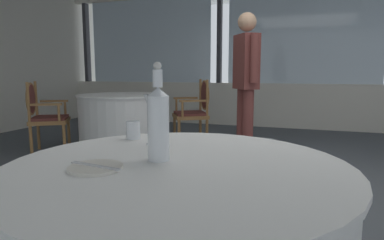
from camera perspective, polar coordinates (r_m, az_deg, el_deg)
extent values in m
plane|color=#4C5156|center=(2.97, 15.78, -13.15)|extent=(13.21, 13.21, 0.00)
cube|color=silver|center=(6.61, 17.89, 2.28)|extent=(10.01, 0.12, 0.85)
cube|color=silver|center=(7.39, -7.41, 13.27)|extent=(2.76, 0.02, 1.74)
cube|color=#333338|center=(8.19, -17.60, 12.47)|extent=(0.08, 0.14, 1.74)
cube|color=silver|center=(6.63, 18.41, 13.51)|extent=(2.76, 0.02, 1.74)
cube|color=#333338|center=(6.82, 4.74, 13.73)|extent=(0.08, 0.14, 1.74)
cylinder|color=white|center=(1.14, -2.46, -7.95)|extent=(1.17, 1.17, 0.02)
cylinder|color=silver|center=(1.12, -16.21, -7.84)|extent=(0.17, 0.17, 0.01)
cube|color=silver|center=(1.12, -16.23, -7.58)|extent=(0.20, 0.05, 0.00)
cylinder|color=white|center=(1.16, -5.80, -1.45)|extent=(0.08, 0.08, 0.23)
cone|color=white|center=(1.15, -5.89, 4.87)|extent=(0.08, 0.08, 0.03)
cylinder|color=white|center=(1.15, -5.93, 7.12)|extent=(0.03, 0.03, 0.06)
sphere|color=silver|center=(1.15, -5.96, 9.22)|extent=(0.03, 0.03, 0.03)
cylinder|color=white|center=(1.44, -6.59, -4.13)|extent=(0.06, 0.06, 0.00)
cylinder|color=white|center=(1.43, -6.62, -2.11)|extent=(0.01, 0.01, 0.10)
cone|color=white|center=(1.41, -6.69, 2.08)|extent=(0.08, 0.08, 0.11)
cylinder|color=white|center=(1.56, -10.05, -1.71)|extent=(0.06, 0.06, 0.08)
cylinder|color=white|center=(4.68, -11.85, 4.19)|extent=(1.23, 1.23, 0.02)
cylinder|color=white|center=(4.73, -11.72, -0.41)|extent=(1.19, 1.19, 0.74)
cube|color=olive|center=(4.82, -0.31, 0.66)|extent=(0.63, 0.63, 0.05)
cube|color=brown|center=(4.81, -0.31, 1.17)|extent=(0.58, 0.58, 0.04)
cylinder|color=olive|center=(4.62, -2.23, -2.53)|extent=(0.04, 0.04, 0.41)
cylinder|color=olive|center=(5.01, -3.01, -1.69)|extent=(0.04, 0.04, 0.41)
cylinder|color=olive|center=(4.71, 2.58, -2.34)|extent=(0.04, 0.04, 0.41)
cylinder|color=olive|center=(5.09, 1.44, -1.53)|extent=(0.04, 0.04, 0.41)
cylinder|color=olive|center=(4.64, 2.62, 3.81)|extent=(0.04, 0.04, 0.51)
cylinder|color=olive|center=(5.03, 1.46, 4.16)|extent=(0.04, 0.04, 0.51)
ellipsoid|color=brown|center=(4.83, 2.19, 4.30)|extent=(0.25, 0.36, 0.42)
torus|color=olive|center=(4.83, 2.19, 4.30)|extent=(0.25, 0.39, 0.44)
cube|color=olive|center=(4.54, 0.09, 3.31)|extent=(0.33, 0.22, 0.03)
cylinder|color=olive|center=(4.53, -1.66, 1.89)|extent=(0.03, 0.03, 0.22)
cube|color=olive|center=(5.03, -1.12, 3.79)|extent=(0.33, 0.22, 0.03)
cylinder|color=olive|center=(5.02, -2.70, 2.51)|extent=(0.03, 0.03, 0.22)
cube|color=olive|center=(4.81, -23.18, -0.17)|extent=(0.63, 0.63, 0.05)
cube|color=brown|center=(4.80, -23.21, 0.34)|extent=(0.58, 0.58, 0.04)
cylinder|color=olive|center=(5.00, -20.36, -2.29)|extent=(0.04, 0.04, 0.39)
cylinder|color=olive|center=(4.62, -21.06, -3.18)|extent=(0.04, 0.04, 0.39)
cylinder|color=olive|center=(5.08, -24.83, -2.39)|extent=(0.04, 0.04, 0.39)
cylinder|color=olive|center=(4.70, -25.89, -3.27)|extent=(0.04, 0.04, 0.39)
cylinder|color=olive|center=(5.02, -25.18, 3.19)|extent=(0.04, 0.04, 0.50)
cylinder|color=olive|center=(4.63, -26.27, 2.76)|extent=(0.04, 0.04, 0.50)
ellipsoid|color=brown|center=(4.82, -25.89, 3.27)|extent=(0.25, 0.36, 0.42)
torus|color=olive|center=(4.82, -25.89, 3.27)|extent=(0.25, 0.38, 0.43)
cube|color=olive|center=(5.02, -22.58, 3.02)|extent=(0.33, 0.22, 0.03)
cylinder|color=olive|center=(5.01, -20.93, 1.83)|extent=(0.03, 0.03, 0.22)
cube|color=olive|center=(4.53, -23.71, 2.45)|extent=(0.33, 0.22, 0.03)
cylinder|color=olive|center=(4.52, -21.88, 1.13)|extent=(0.03, 0.03, 0.22)
cylinder|color=brown|center=(4.23, 8.55, -0.49)|extent=(0.13, 0.13, 0.86)
cylinder|color=brown|center=(4.07, 9.55, -0.86)|extent=(0.13, 0.13, 0.86)
cube|color=brown|center=(4.10, 9.28, 9.81)|extent=(0.37, 0.41, 0.65)
sphere|color=tan|center=(4.14, 9.44, 16.26)|extent=(0.22, 0.22, 0.22)
cylinder|color=brown|center=(4.30, 8.08, 10.19)|extent=(0.09, 0.09, 0.55)
cylinder|color=brown|center=(3.90, 10.63, 10.34)|extent=(0.09, 0.09, 0.55)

